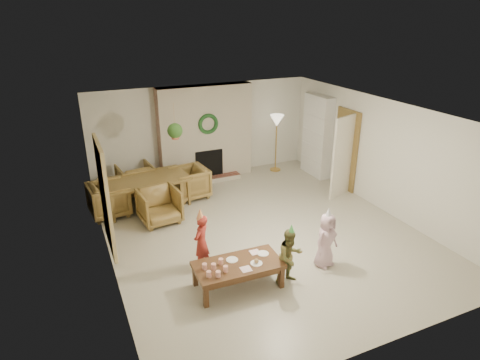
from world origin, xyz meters
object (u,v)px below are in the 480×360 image
dining_chair_left (109,199)px  child_plaid (290,257)px  dining_chair_far (136,179)px  dining_table (147,193)px  dining_chair_right (190,183)px  child_pink (326,240)px  child_red (201,242)px  dining_chair_near (159,206)px  coffee_table_top (238,265)px

dining_chair_left → child_plaid: bearing=-153.5°
dining_chair_far → dining_table: bearing=90.0°
dining_chair_far → dining_chair_right: (1.16, -0.74, 0.00)m
dining_chair_left → child_plaid: (2.39, -3.77, 0.11)m
dining_chair_right → child_pink: child_pink is taller
dining_chair_right → child_red: size_ratio=0.81×
dining_chair_near → coffee_table_top: 2.83m
dining_chair_left → child_red: size_ratio=0.81×
dining_chair_left → child_plaid: size_ratio=0.85×
dining_table → coffee_table_top: 3.69m
dining_chair_right → dining_chair_far: bearing=-128.7°
dining_chair_left → child_plaid: 4.47m
dining_chair_near → dining_chair_left: size_ratio=1.00×
dining_chair_near → dining_table: bearing=90.0°
dining_chair_near → dining_chair_far: size_ratio=1.00×
child_pink → dining_chair_near: bearing=113.5°
child_plaid → child_pink: child_pink is taller
child_pink → coffee_table_top: bearing=162.2°
dining_chair_near → child_pink: child_pink is taller
dining_table → child_pink: 4.39m
dining_chair_right → coffee_table_top: size_ratio=0.58×
coffee_table_top → child_pink: 1.67m
dining_chair_near → child_red: (0.26, -2.01, 0.14)m
dining_table → dining_chair_near: dining_chair_near is taller
dining_table → child_red: size_ratio=1.89×
child_red → child_plaid: (1.20, -0.99, -0.02)m
dining_chair_right → child_plaid: 4.00m
child_red → child_pink: bearing=115.4°
dining_chair_left → dining_chair_right: bearing=-90.0°
dining_chair_right → coffee_table_top: dining_chair_right is taller
dining_chair_near → dining_chair_far: 1.72m
dining_chair_near → child_pink: bearing=-56.9°
dining_chair_left → dining_table: bearing=-90.0°
coffee_table_top → child_pink: bearing=-0.3°
dining_table → dining_chair_left: size_ratio=2.34×
dining_chair_far → dining_chair_left: bearing=45.0°
dining_chair_right → coffee_table_top: 3.74m
dining_table → dining_chair_left: dining_chair_left is taller
child_plaid → dining_table: bearing=105.4°
dining_chair_far → child_plaid: (1.63, -4.71, 0.11)m
dining_table → coffee_table_top: (0.71, -3.62, 0.07)m
dining_chair_right → child_plaid: (0.47, -3.97, 0.11)m
dining_table → dining_chair_far: bearing=90.0°
child_plaid → child_pink: 0.85m
dining_chair_far → child_plaid: size_ratio=0.85×
dining_chair_far → child_plaid: bearing=103.2°
dining_chair_far → child_pink: (2.46, -4.54, 0.13)m
dining_chair_left → child_pink: bearing=-144.0°
child_red → child_pink: 2.19m
child_plaid → dining_chair_far: bearing=102.7°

